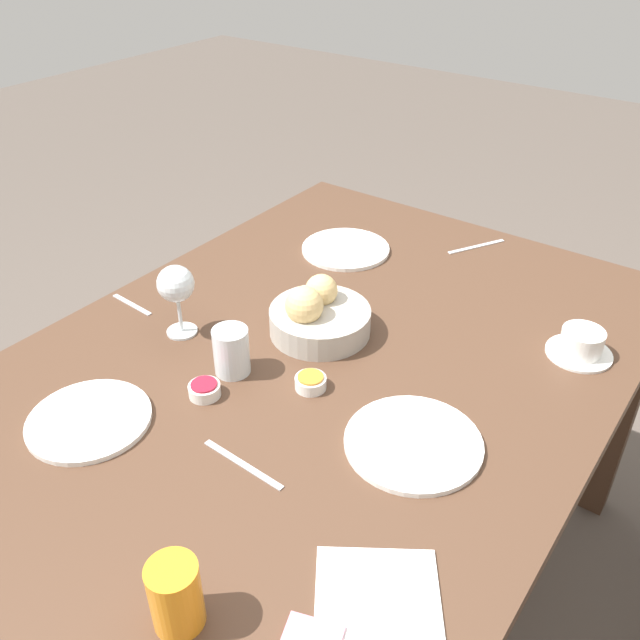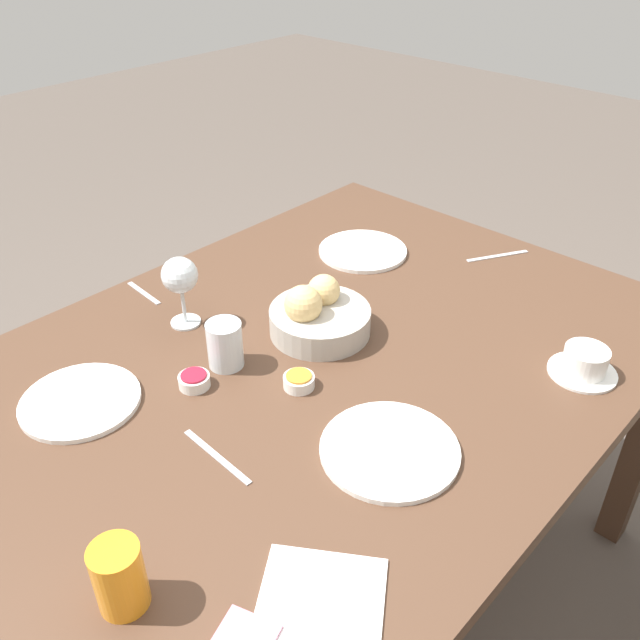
{
  "view_description": "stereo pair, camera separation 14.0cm",
  "coord_description": "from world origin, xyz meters",
  "px_view_note": "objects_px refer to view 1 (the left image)",
  "views": [
    {
      "loc": [
        0.87,
        0.63,
        1.54
      ],
      "look_at": [
        -0.08,
        -0.05,
        0.77
      ],
      "focal_mm": 38.0,
      "sensor_mm": 36.0,
      "label": 1
    },
    {
      "loc": [
        0.78,
        0.74,
        1.54
      ],
      "look_at": [
        -0.08,
        -0.05,
        0.77
      ],
      "focal_mm": 38.0,
      "sensor_mm": 36.0,
      "label": 2
    }
  ],
  "objects_px": {
    "jam_bowl_berry": "(205,390)",
    "wine_glass": "(176,286)",
    "plate_near_left": "(346,249)",
    "fork_silver": "(476,247)",
    "napkin": "(378,602)",
    "plate_near_right": "(89,420)",
    "spoon_coffee": "(132,305)",
    "jam_bowl_honey": "(311,382)",
    "coffee_cup": "(581,344)",
    "plate_far_center": "(413,443)",
    "juice_glass": "(176,595)",
    "knife_silver": "(243,464)",
    "bread_basket": "(318,316)",
    "water_tumbler": "(231,351)"
  },
  "relations": [
    {
      "from": "jam_bowl_berry",
      "to": "fork_silver",
      "type": "xyz_separation_m",
      "value": [
        -0.84,
        0.15,
        -0.01
      ]
    },
    {
      "from": "plate_far_center",
      "to": "jam_bowl_honey",
      "type": "height_order",
      "value": "jam_bowl_honey"
    },
    {
      "from": "water_tumbler",
      "to": "coffee_cup",
      "type": "bearing_deg",
      "value": 130.56
    },
    {
      "from": "wine_glass",
      "to": "knife_silver",
      "type": "distance_m",
      "value": 0.43
    },
    {
      "from": "plate_near_right",
      "to": "knife_silver",
      "type": "distance_m",
      "value": 0.3
    },
    {
      "from": "plate_far_center",
      "to": "jam_bowl_berry",
      "type": "xyz_separation_m",
      "value": [
        0.11,
        -0.37,
        0.01
      ]
    },
    {
      "from": "juice_glass",
      "to": "napkin",
      "type": "distance_m",
      "value": 0.26
    },
    {
      "from": "fork_silver",
      "to": "napkin",
      "type": "bearing_deg",
      "value": 18.26
    },
    {
      "from": "plate_near_right",
      "to": "spoon_coffee",
      "type": "distance_m",
      "value": 0.38
    },
    {
      "from": "plate_near_right",
      "to": "wine_glass",
      "type": "relative_size",
      "value": 1.38
    },
    {
      "from": "knife_silver",
      "to": "wine_glass",
      "type": "bearing_deg",
      "value": -120.62
    },
    {
      "from": "napkin",
      "to": "juice_glass",
      "type": "bearing_deg",
      "value": -48.46
    },
    {
      "from": "jam_bowl_honey",
      "to": "spoon_coffee",
      "type": "xyz_separation_m",
      "value": [
        0.0,
        -0.49,
        -0.01
      ]
    },
    {
      "from": "spoon_coffee",
      "to": "napkin",
      "type": "bearing_deg",
      "value": 70.11
    },
    {
      "from": "plate_far_center",
      "to": "knife_silver",
      "type": "xyz_separation_m",
      "value": [
        0.2,
        -0.2,
        -0.0
      ]
    },
    {
      "from": "plate_near_left",
      "to": "wine_glass",
      "type": "xyz_separation_m",
      "value": [
        0.5,
        -0.07,
        0.11
      ]
    },
    {
      "from": "plate_near_right",
      "to": "napkin",
      "type": "bearing_deg",
      "value": 89.98
    },
    {
      "from": "juice_glass",
      "to": "knife_silver",
      "type": "height_order",
      "value": "juice_glass"
    },
    {
      "from": "bread_basket",
      "to": "plate_far_center",
      "type": "relative_size",
      "value": 0.9
    },
    {
      "from": "jam_bowl_honey",
      "to": "napkin",
      "type": "relative_size",
      "value": 0.26
    },
    {
      "from": "jam_bowl_honey",
      "to": "knife_silver",
      "type": "bearing_deg",
      "value": 7.38
    },
    {
      "from": "wine_glass",
      "to": "napkin",
      "type": "xyz_separation_m",
      "value": [
        0.29,
        0.67,
        -0.11
      ]
    },
    {
      "from": "plate_near_right",
      "to": "spoon_coffee",
      "type": "xyz_separation_m",
      "value": [
        -0.3,
        -0.24,
        -0.0
      ]
    },
    {
      "from": "plate_far_center",
      "to": "juice_glass",
      "type": "xyz_separation_m",
      "value": [
        0.46,
        -0.08,
        0.05
      ]
    },
    {
      "from": "plate_near_right",
      "to": "plate_far_center",
      "type": "relative_size",
      "value": 0.92
    },
    {
      "from": "plate_near_right",
      "to": "napkin",
      "type": "distance_m",
      "value": 0.6
    },
    {
      "from": "water_tumbler",
      "to": "bread_basket",
      "type": "bearing_deg",
      "value": 165.36
    },
    {
      "from": "wine_glass",
      "to": "jam_bowl_berry",
      "type": "distance_m",
      "value": 0.24
    },
    {
      "from": "jam_bowl_berry",
      "to": "wine_glass",
      "type": "bearing_deg",
      "value": -123.25
    },
    {
      "from": "juice_glass",
      "to": "fork_silver",
      "type": "distance_m",
      "value": 1.19
    },
    {
      "from": "plate_far_center",
      "to": "coffee_cup",
      "type": "distance_m",
      "value": 0.44
    },
    {
      "from": "coffee_cup",
      "to": "napkin",
      "type": "bearing_deg",
      "value": -2.6
    },
    {
      "from": "plate_near_right",
      "to": "jam_bowl_honey",
      "type": "distance_m",
      "value": 0.4
    },
    {
      "from": "coffee_cup",
      "to": "bread_basket",
      "type": "bearing_deg",
      "value": -62.65
    },
    {
      "from": "coffee_cup",
      "to": "plate_near_right",
      "type": "bearing_deg",
      "value": -41.69
    },
    {
      "from": "wine_glass",
      "to": "spoon_coffee",
      "type": "relative_size",
      "value": 1.23
    },
    {
      "from": "napkin",
      "to": "bread_basket",
      "type": "bearing_deg",
      "value": -136.6
    },
    {
      "from": "coffee_cup",
      "to": "water_tumbler",
      "type": "bearing_deg",
      "value": -49.44
    },
    {
      "from": "jam_bowl_berry",
      "to": "spoon_coffee",
      "type": "height_order",
      "value": "jam_bowl_berry"
    },
    {
      "from": "coffee_cup",
      "to": "fork_silver",
      "type": "distance_m",
      "value": 0.48
    },
    {
      "from": "jam_bowl_honey",
      "to": "napkin",
      "type": "distance_m",
      "value": 0.46
    },
    {
      "from": "water_tumbler",
      "to": "coffee_cup",
      "type": "relative_size",
      "value": 0.73
    },
    {
      "from": "juice_glass",
      "to": "plate_near_left",
      "type": "bearing_deg",
      "value": -157.5
    },
    {
      "from": "plate_far_center",
      "to": "coffee_cup",
      "type": "relative_size",
      "value": 1.8
    },
    {
      "from": "plate_near_left",
      "to": "knife_silver",
      "type": "distance_m",
      "value": 0.77
    },
    {
      "from": "jam_bowl_berry",
      "to": "plate_far_center",
      "type": "bearing_deg",
      "value": 106.73
    },
    {
      "from": "plate_near_left",
      "to": "napkin",
      "type": "relative_size",
      "value": 0.96
    },
    {
      "from": "plate_near_right",
      "to": "spoon_coffee",
      "type": "bearing_deg",
      "value": -141.76
    },
    {
      "from": "plate_near_left",
      "to": "fork_silver",
      "type": "bearing_deg",
      "value": 129.55
    },
    {
      "from": "bread_basket",
      "to": "coffee_cup",
      "type": "bearing_deg",
      "value": 117.35
    }
  ]
}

